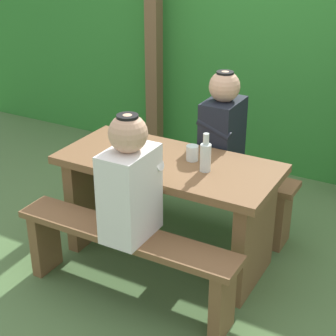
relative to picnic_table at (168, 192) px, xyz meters
name	(u,v)px	position (x,y,z in m)	size (l,w,h in m)	color
ground_plane	(168,256)	(0.00, 0.00, -0.49)	(12.00, 12.00, 0.00)	#507340
hedge_backdrop	(277,67)	(0.00, 2.08, 0.35)	(6.40, 0.89, 1.67)	#2F802F
pergola_post_left	(154,36)	(-0.96, 1.47, 0.65)	(0.12, 0.12, 2.27)	brown
picnic_table	(168,192)	(0.00, 0.00, 0.00)	(1.40, 0.64, 0.72)	brown
bench_near	(125,252)	(0.00, -0.51, -0.16)	(1.40, 0.24, 0.47)	brown
bench_far	(202,183)	(0.00, 0.51, -0.16)	(1.40, 0.24, 0.47)	brown
person_white_shirt	(130,182)	(0.05, -0.51, 0.31)	(0.25, 0.35, 0.72)	white
person_black_coat	(222,127)	(0.14, 0.51, 0.31)	(0.25, 0.35, 0.72)	black
drinking_glass	(192,153)	(0.13, 0.08, 0.28)	(0.08, 0.08, 0.10)	silver
bottle_left	(206,156)	(0.27, -0.02, 0.33)	(0.07, 0.07, 0.24)	silver
cell_phone	(125,148)	(-0.34, 0.03, 0.23)	(0.07, 0.14, 0.01)	silver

